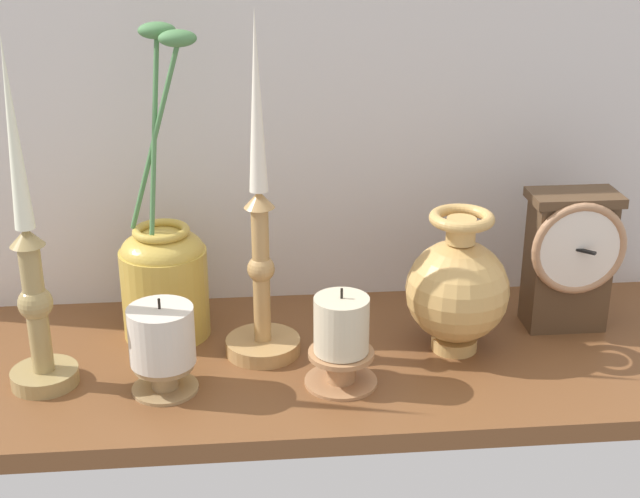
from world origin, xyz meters
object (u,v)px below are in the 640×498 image
Objects in this scene: candlestick_tall_center at (261,257)px; pillar_candle_near_clock at (162,345)px; mantel_clock at (570,258)px; brass_vase_bulbous at (458,289)px; candlestick_tall_left at (32,280)px; pillar_candle_front at (341,340)px; brass_vase_jar at (164,273)px.

candlestick_tall_center is 3.63× the size of pillar_candle_near_clock.
mantel_clock is 16.40cm from brass_vase_bulbous.
candlestick_tall_center is 24.12cm from brass_vase_bulbous.
candlestick_tall_left reaches higher than pillar_candle_front.
brass_vase_jar is 3.25× the size of pillar_candle_front.
candlestick_tall_left is (-64.58, -8.74, 3.43)cm from mantel_clock.
mantel_clock is at bearing 7.71° from candlestick_tall_left.
mantel_clock is at bearing 21.09° from pillar_candle_front.
mantel_clock is 32.96cm from pillar_candle_front.
candlestick_tall_center is at bearing -27.55° from brass_vase_jar.
mantel_clock is 0.44× the size of candlestick_tall_center.
pillar_candle_near_clock is at bearing -10.88° from candlestick_tall_left.
pillar_candle_front is at bearing -1.01° from pillar_candle_near_clock.
candlestick_tall_center is (-39.22, -3.54, 3.04)cm from mantel_clock.
candlestick_tall_center is 1.07× the size of brass_vase_jar.
brass_vase_jar is (-11.98, 6.25, -4.24)cm from candlestick_tall_center.
brass_vase_bulbous is 35.78cm from pillar_candle_near_clock.
brass_vase_bulbous is 36.46cm from brass_vase_jar.
candlestick_tall_center is at bearing 34.52° from pillar_candle_near_clock.
brass_vase_jar is at bearing 167.82° from brass_vase_bulbous.
pillar_candle_front is (20.69, -14.48, -2.90)cm from brass_vase_jar.
candlestick_tall_center is 2.32× the size of brass_vase_bulbous.
candlestick_tall_left is at bearing -175.62° from brass_vase_bulbous.
candlestick_tall_center reaches higher than mantel_clock.
candlestick_tall_center is 3.47× the size of pillar_candle_front.
candlestick_tall_left is at bearing 169.12° from pillar_candle_near_clock.
brass_vase_jar reaches higher than pillar_candle_near_clock.
candlestick_tall_left is 2.23× the size of brass_vase_bulbous.
brass_vase_bulbous is at bearing 24.41° from pillar_candle_front.
pillar_candle_near_clock is (-20.17, 0.35, 0.19)cm from pillar_candle_front.
candlestick_tall_left is at bearing -172.29° from mantel_clock.
brass_vase_jar is at bearing 40.56° from candlestick_tall_left.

